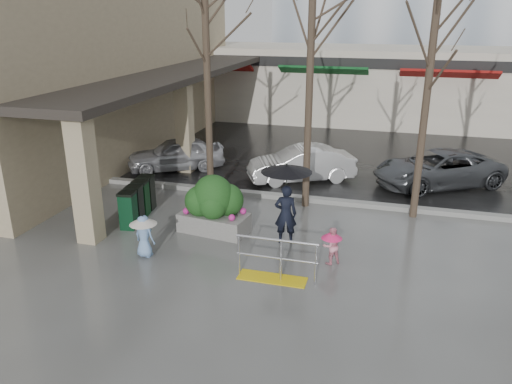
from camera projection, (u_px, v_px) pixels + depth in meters
The scene contains 20 objects.
ground at pixel (235, 250), 12.96m from camera, with size 120.00×120.00×0.00m, color #51514F.
street_asphalt at pixel (337, 106), 32.88m from camera, with size 120.00×36.00×0.01m, color black.
curb at pixel (272, 196), 16.56m from camera, with size 120.00×0.30×0.15m, color gray.
near_building at pixel (90, 58), 21.13m from camera, with size 6.00×18.00×8.00m, color tan.
canopy_slab at pixel (182, 69), 20.19m from camera, with size 2.80×18.00×0.25m, color #2D2823.
pillar_front at pixel (85, 179), 12.91m from camera, with size 0.55×0.55×3.50m, color tan.
pillar_back at pixel (185, 127), 18.79m from camera, with size 0.55×0.55×3.50m, color tan.
storefront_row at pixel (366, 84), 28.04m from camera, with size 34.00×6.74×4.00m.
handrail at pixel (275, 265), 11.41m from camera, with size 1.90×0.50×1.03m.
tree_west at pixel (206, 38), 15.00m from camera, with size 3.20×3.20×6.80m.
tree_midwest at pixel (311, 34), 14.14m from camera, with size 3.20×3.20×7.00m.
tree_mideast at pixel (432, 50), 13.43m from camera, with size 3.20×3.20×6.50m.
woman at pixel (286, 193), 12.92m from camera, with size 1.33×1.33×2.20m.
child_pink at pixel (331, 243), 12.08m from camera, with size 0.58×0.56×0.95m.
child_blue at pixel (144, 232), 12.41m from camera, with size 0.69×0.69×1.10m.
planter at pixel (214, 205), 13.79m from camera, with size 2.01×1.20×1.66m.
news_boxes at pixel (138, 201), 14.78m from camera, with size 0.69×2.00×1.09m.
car_a at pixel (176, 154), 19.36m from camera, with size 1.49×3.70×1.26m, color #B7B7BC.
car_b at pixel (301, 164), 18.07m from camera, with size 1.33×3.82×1.26m, color white.
car_c at pixel (438, 168), 17.55m from camera, with size 2.09×4.53×1.26m, color #4F5255.
Camera 1 is at (3.68, -11.10, 5.82)m, focal length 35.00 mm.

